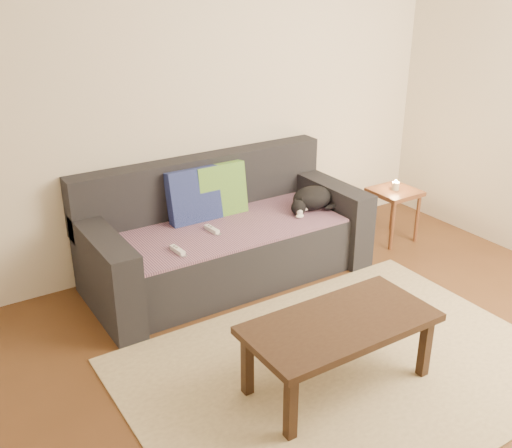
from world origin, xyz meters
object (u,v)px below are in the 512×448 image
Objects in this scene: sofa at (224,238)px; side_table at (394,199)px; wii_remote_a at (177,250)px; wii_remote_b at (212,229)px; coffee_table at (340,329)px; cat at (311,199)px.

side_table is at bearing -7.83° from sofa.
wii_remote_a is 0.33× the size of side_table.
side_table is (1.70, -0.11, -0.08)m from wii_remote_b.
cat is at bearing 58.42° from coffee_table.
sofa is 1.96× the size of coffee_table.
sofa is 4.73× the size of cat.
wii_remote_b is (0.36, 0.18, 0.00)m from wii_remote_a.
wii_remote_b is at bearing 91.28° from coffee_table.
cat is at bearing -88.53° from wii_remote_a.
sofa reaches higher than side_table.
wii_remote_a is at bearing 111.11° from wii_remote_b.
sofa is 0.23m from wii_remote_b.
side_table is (2.06, 0.07, -0.08)m from wii_remote_a.
coffee_table is (0.39, -1.22, -0.08)m from wii_remote_a.
wii_remote_b is at bearing -147.15° from sofa.
sofa is 0.76m from cat.
wii_remote_b is (-0.87, 0.04, -0.07)m from cat.
sofa is 14.00× the size of wii_remote_b.
coffee_table is at bearing -167.27° from wii_remote_a.
cat is 0.97× the size of side_table.
sofa reaches higher than wii_remote_a.
wii_remote_b is at bearing -164.55° from cat.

